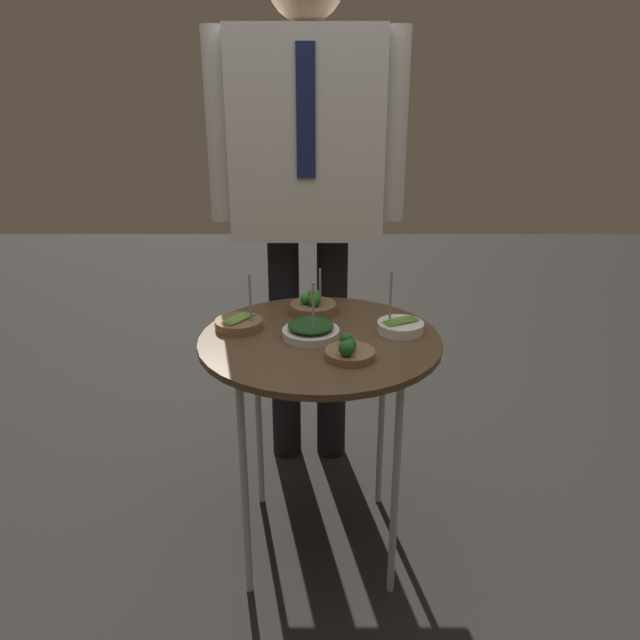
% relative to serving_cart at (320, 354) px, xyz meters
% --- Properties ---
extents(ground_plane, '(8.00, 8.00, 0.00)m').
position_rel_serving_cart_xyz_m(ground_plane, '(0.00, 0.00, -0.64)').
color(ground_plane, black).
extents(serving_cart, '(0.66, 0.66, 0.69)m').
position_rel_serving_cart_xyz_m(serving_cart, '(0.00, 0.00, 0.00)').
color(serving_cart, brown).
rests_on(serving_cart, ground_plane).
extents(bowl_broccoli_back_left, '(0.13, 0.13, 0.06)m').
position_rel_serving_cart_xyz_m(bowl_broccoli_back_left, '(0.07, -0.13, 0.07)').
color(bowl_broccoli_back_left, brown).
rests_on(bowl_broccoli_back_left, serving_cart).
extents(bowl_spinach_center, '(0.15, 0.15, 0.17)m').
position_rel_serving_cart_xyz_m(bowl_spinach_center, '(-0.02, -0.00, 0.07)').
color(bowl_spinach_center, silver).
rests_on(bowl_spinach_center, serving_cart).
extents(bowl_broccoli_mid_left, '(0.14, 0.14, 0.13)m').
position_rel_serving_cart_xyz_m(bowl_broccoli_mid_left, '(-0.02, 0.18, 0.08)').
color(bowl_broccoli_mid_left, brown).
rests_on(bowl_broccoli_mid_left, serving_cart).
extents(bowl_asparagus_mid_right, '(0.13, 0.13, 0.16)m').
position_rel_serving_cart_xyz_m(bowl_asparagus_mid_right, '(-0.23, 0.06, 0.07)').
color(bowl_asparagus_mid_right, brown).
rests_on(bowl_asparagus_mid_right, serving_cart).
extents(bowl_asparagus_front_right, '(0.13, 0.13, 0.17)m').
position_rel_serving_cart_xyz_m(bowl_asparagus_front_right, '(0.22, 0.04, 0.07)').
color(bowl_asparagus_front_right, white).
rests_on(bowl_asparagus_front_right, serving_cart).
extents(waiter_figure, '(0.63, 0.24, 1.72)m').
position_rel_serving_cart_xyz_m(waiter_figure, '(-0.04, 0.50, 0.45)').
color(waiter_figure, black).
rests_on(waiter_figure, ground_plane).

